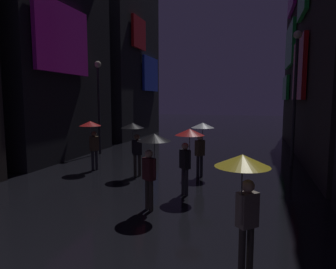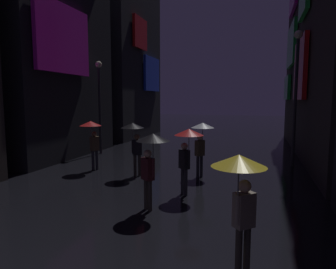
{
  "view_description": "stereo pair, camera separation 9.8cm",
  "coord_description": "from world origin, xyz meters",
  "px_view_note": "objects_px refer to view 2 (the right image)",
  "views": [
    {
      "loc": [
        3.4,
        -0.81,
        2.99
      ],
      "look_at": [
        0.0,
        10.64,
        1.62
      ],
      "focal_mm": 32.0,
      "sensor_mm": 36.0,
      "label": 1
    },
    {
      "loc": [
        3.49,
        -0.78,
        2.99
      ],
      "look_at": [
        0.0,
        10.64,
        1.62
      ],
      "focal_mm": 32.0,
      "sensor_mm": 36.0,
      "label": 2
    }
  ],
  "objects_px": {
    "pedestrian_foreground_left_black": "(151,150)",
    "pedestrian_foreground_right_red": "(92,132)",
    "pedestrian_midstreet_centre_clear": "(202,134)",
    "pedestrian_midstreet_left_black": "(134,134)",
    "pedestrian_near_crossing_yellow": "(241,181)",
    "streetlamp_right_far": "(296,84)",
    "streetlamp_left_far": "(99,96)",
    "pedestrian_far_right_red": "(187,143)"
  },
  "relations": [
    {
      "from": "pedestrian_foreground_right_red",
      "to": "pedestrian_midstreet_left_black",
      "type": "bearing_deg",
      "value": -10.93
    },
    {
      "from": "pedestrian_midstreet_centre_clear",
      "to": "streetlamp_right_far",
      "type": "xyz_separation_m",
      "value": [
        3.62,
        3.06,
        2.05
      ]
    },
    {
      "from": "pedestrian_far_right_red",
      "to": "pedestrian_foreground_right_red",
      "type": "relative_size",
      "value": 1.0
    },
    {
      "from": "pedestrian_foreground_left_black",
      "to": "pedestrian_foreground_right_red",
      "type": "relative_size",
      "value": 1.0
    },
    {
      "from": "pedestrian_foreground_left_black",
      "to": "pedestrian_midstreet_centre_clear",
      "type": "distance_m",
      "value": 4.09
    },
    {
      "from": "pedestrian_near_crossing_yellow",
      "to": "pedestrian_midstreet_centre_clear",
      "type": "height_order",
      "value": "same"
    },
    {
      "from": "pedestrian_foreground_left_black",
      "to": "pedestrian_near_crossing_yellow",
      "type": "relative_size",
      "value": 1.0
    },
    {
      "from": "pedestrian_near_crossing_yellow",
      "to": "streetlamp_left_far",
      "type": "distance_m",
      "value": 12.97
    },
    {
      "from": "pedestrian_foreground_left_black",
      "to": "pedestrian_midstreet_centre_clear",
      "type": "bearing_deg",
      "value": 81.63
    },
    {
      "from": "pedestrian_far_right_red",
      "to": "pedestrian_foreground_left_black",
      "type": "distance_m",
      "value": 1.68
    },
    {
      "from": "pedestrian_far_right_red",
      "to": "streetlamp_right_far",
      "type": "xyz_separation_m",
      "value": [
        3.61,
        5.55,
        2.05
      ]
    },
    {
      "from": "pedestrian_foreground_left_black",
      "to": "pedestrian_midstreet_centre_clear",
      "type": "xyz_separation_m",
      "value": [
        0.6,
        4.05,
        0.0
      ]
    },
    {
      "from": "streetlamp_right_far",
      "to": "pedestrian_foreground_right_red",
      "type": "bearing_deg",
      "value": -157.51
    },
    {
      "from": "streetlamp_left_far",
      "to": "streetlamp_right_far",
      "type": "xyz_separation_m",
      "value": [
        10.0,
        -0.36,
        0.49
      ]
    },
    {
      "from": "pedestrian_near_crossing_yellow",
      "to": "streetlamp_left_far",
      "type": "bearing_deg",
      "value": 129.75
    },
    {
      "from": "streetlamp_right_far",
      "to": "pedestrian_near_crossing_yellow",
      "type": "bearing_deg",
      "value": -100.51
    },
    {
      "from": "pedestrian_foreground_left_black",
      "to": "pedestrian_foreground_right_red",
      "type": "xyz_separation_m",
      "value": [
        -4.02,
        3.69,
        0.0
      ]
    },
    {
      "from": "pedestrian_foreground_left_black",
      "to": "streetlamp_right_far",
      "type": "distance_m",
      "value": 8.51
    },
    {
      "from": "streetlamp_left_far",
      "to": "streetlamp_right_far",
      "type": "relative_size",
      "value": 0.85
    },
    {
      "from": "pedestrian_midstreet_left_black",
      "to": "streetlamp_right_far",
      "type": "xyz_separation_m",
      "value": [
        6.14,
        3.82,
        2.05
      ]
    },
    {
      "from": "pedestrian_foreground_left_black",
      "to": "streetlamp_left_far",
      "type": "height_order",
      "value": "streetlamp_left_far"
    },
    {
      "from": "pedestrian_far_right_red",
      "to": "pedestrian_foreground_left_black",
      "type": "height_order",
      "value": "same"
    },
    {
      "from": "pedestrian_midstreet_centre_clear",
      "to": "pedestrian_foreground_right_red",
      "type": "bearing_deg",
      "value": -175.56
    },
    {
      "from": "pedestrian_foreground_right_red",
      "to": "pedestrian_midstreet_centre_clear",
      "type": "distance_m",
      "value": 4.63
    },
    {
      "from": "pedestrian_midstreet_centre_clear",
      "to": "streetlamp_left_far",
      "type": "height_order",
      "value": "streetlamp_left_far"
    },
    {
      "from": "pedestrian_far_right_red",
      "to": "pedestrian_midstreet_centre_clear",
      "type": "height_order",
      "value": "same"
    },
    {
      "from": "pedestrian_near_crossing_yellow",
      "to": "pedestrian_midstreet_left_black",
      "type": "height_order",
      "value": "same"
    },
    {
      "from": "pedestrian_foreground_left_black",
      "to": "pedestrian_foreground_right_red",
      "type": "distance_m",
      "value": 5.46
    },
    {
      "from": "pedestrian_midstreet_centre_clear",
      "to": "streetlamp_left_far",
      "type": "distance_m",
      "value": 7.4
    },
    {
      "from": "pedestrian_foreground_left_black",
      "to": "streetlamp_left_far",
      "type": "relative_size",
      "value": 0.41
    },
    {
      "from": "pedestrian_midstreet_centre_clear",
      "to": "pedestrian_midstreet_left_black",
      "type": "bearing_deg",
      "value": -163.12
    },
    {
      "from": "pedestrian_near_crossing_yellow",
      "to": "streetlamp_left_far",
      "type": "relative_size",
      "value": 0.41
    },
    {
      "from": "streetlamp_right_far",
      "to": "streetlamp_left_far",
      "type": "bearing_deg",
      "value": 177.95
    },
    {
      "from": "pedestrian_near_crossing_yellow",
      "to": "pedestrian_midstreet_centre_clear",
      "type": "distance_m",
      "value": 6.74
    },
    {
      "from": "pedestrian_midstreet_left_black",
      "to": "pedestrian_foreground_right_red",
      "type": "bearing_deg",
      "value": 169.07
    },
    {
      "from": "pedestrian_midstreet_left_black",
      "to": "pedestrian_foreground_left_black",
      "type": "bearing_deg",
      "value": -59.66
    },
    {
      "from": "pedestrian_midstreet_centre_clear",
      "to": "streetlamp_right_far",
      "type": "distance_m",
      "value": 5.16
    },
    {
      "from": "pedestrian_near_crossing_yellow",
      "to": "pedestrian_midstreet_centre_clear",
      "type": "xyz_separation_m",
      "value": [
        -1.86,
        6.48,
        0.0
      ]
    },
    {
      "from": "pedestrian_near_crossing_yellow",
      "to": "streetlamp_right_far",
      "type": "xyz_separation_m",
      "value": [
        1.77,
        9.54,
        2.05
      ]
    },
    {
      "from": "pedestrian_midstreet_left_black",
      "to": "streetlamp_left_far",
      "type": "relative_size",
      "value": 0.41
    },
    {
      "from": "pedestrian_near_crossing_yellow",
      "to": "streetlamp_left_far",
      "type": "xyz_separation_m",
      "value": [
        -8.23,
        9.9,
        1.56
      ]
    },
    {
      "from": "pedestrian_far_right_red",
      "to": "pedestrian_midstreet_centre_clear",
      "type": "bearing_deg",
      "value": 90.43
    }
  ]
}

